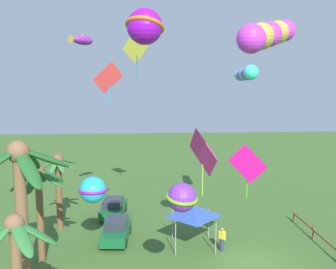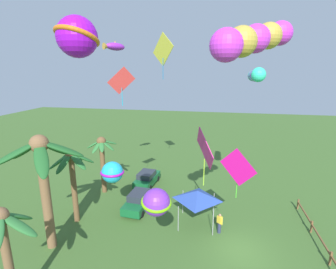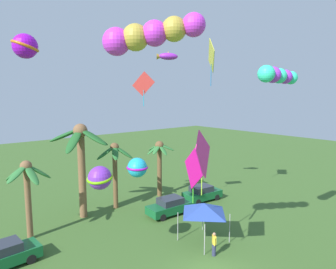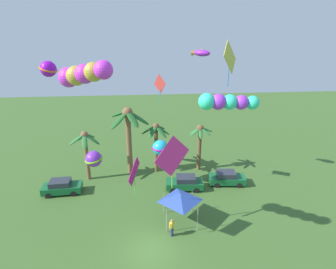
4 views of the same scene
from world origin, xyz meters
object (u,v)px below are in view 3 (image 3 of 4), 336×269
Objects in this scene: kite_diamond_4 at (143,84)px; kite_ball_8 at (25,46)px; palm_tree_2 at (160,157)px; parked_car_0 at (5,255)px; palm_tree_3 at (27,182)px; palm_tree_0 at (115,160)px; festival_tent at (204,208)px; kite_tube_2 at (278,76)px; palm_tree_1 at (81,149)px; parked_car_1 at (169,206)px; kite_diamond_6 at (211,56)px; kite_ball_3 at (100,178)px; kite_fish_9 at (167,56)px; parked_car_2 at (202,193)px; kite_ball_1 at (137,168)px; kite_tube_0 at (150,34)px; kite_diamond_7 at (202,155)px; kite_diamond_5 at (193,169)px; spectator_0 at (214,244)px.

kite_ball_8 reaches higher than kite_diamond_4.
palm_tree_2 is 2.16× the size of kite_diamond_4.
palm_tree_3 is at bearing 51.24° from parked_car_0.
festival_tent is at bearing -81.26° from palm_tree_0.
palm_tree_0 is at bearing 104.97° from kite_tube_2.
parked_car_1 is (5.92, -4.47, -5.19)m from palm_tree_1.
kite_diamond_6 is at bearing 1.81° from kite_ball_8.
kite_diamond_6 is (11.84, 2.16, 7.99)m from kite_ball_3.
kite_ball_8 is 0.93× the size of kite_fish_9.
palm_tree_1 reaches higher than parked_car_1.
kite_tube_2 is (2.15, -3.93, 9.13)m from festival_tent.
festival_tent reaches higher than parked_car_2.
kite_ball_8 is at bearing -160.52° from kite_ball_1.
kite_tube_0 is 6.86m from kite_ball_8.
kite_diamond_5 is at bearing -144.46° from kite_diamond_7.
kite_tube_2 reaches higher than palm_tree_1.
parked_car_2 is at bearing 40.75° from kite_diamond_5.
palm_tree_1 is at bearing 163.91° from kite_fish_9.
kite_ball_8 is (-6.67, 5.78, 6.53)m from kite_diamond_5.
palm_tree_3 is 11.08m from kite_diamond_4.
palm_tree_0 is 2.00× the size of kite_diamond_5.
kite_ball_1 is 0.55× the size of kite_diamond_6.
parked_car_1 is 10.79m from kite_diamond_4.
palm_tree_0 is at bearing 94.45° from kite_ball_1.
palm_tree_2 is 3.63× the size of spectator_0.
kite_diamond_6 reaches higher than kite_diamond_5.
kite_diamond_6 reaches higher than festival_tent.
kite_ball_3 reaches higher than spectator_0.
festival_tent is at bearing 34.74° from kite_diamond_5.
palm_tree_1 is 1.40× the size of palm_tree_2.
spectator_0 is at bearing 15.63° from kite_diamond_5.
palm_tree_0 is at bearing 92.88° from spectator_0.
palm_tree_1 is 3.01× the size of kite_diamond_4.
kite_diamond_4 is 0.87× the size of kite_diamond_5.
kite_diamond_6 is 0.90× the size of kite_diamond_7.
kite_tube_2 reaches higher than palm_tree_0.
palm_tree_1 is 8.56m from kite_ball_3.
kite_tube_0 is (2.83, -10.91, 8.89)m from palm_tree_3.
spectator_0 is at bearing -111.98° from palm_tree_2.
kite_ball_3 is at bearing 152.22° from spectator_0.
palm_tree_3 is 2.04× the size of festival_tent.
parked_car_1 is (10.61, -3.22, -3.53)m from palm_tree_3.
kite_diamond_7 is at bearing 130.18° from kite_tube_2.
palm_tree_2 is 2.92× the size of kite_fish_9.
kite_tube_2 is at bearing -47.14° from palm_tree_3.
kite_diamond_6 is 2.01× the size of kite_fish_9.
parked_car_2 is 12.79m from kite_diamond_4.
spectator_0 is at bearing -86.90° from kite_diamond_4.
palm_tree_1 is 4.36× the size of kite_ball_8.
kite_ball_8 reaches higher than kite_ball_3.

